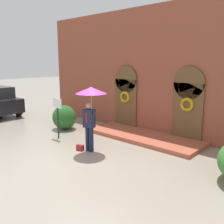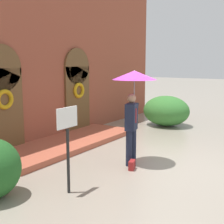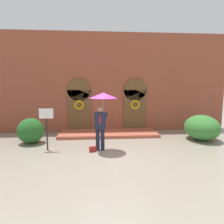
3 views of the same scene
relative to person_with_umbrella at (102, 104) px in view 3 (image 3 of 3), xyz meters
name	(u,v)px [view 3 (image 3 of 3)]	position (x,y,z in m)	size (l,w,h in m)	color
ground_plane	(113,154)	(0.39, -0.48, -1.91)	(80.00, 80.00, 0.00)	gray
building_facade	(107,85)	(0.39, 3.68, 0.77)	(14.00, 2.30, 5.60)	brown
person_with_umbrella	(102,104)	(0.00, 0.00, 0.00)	(1.10, 1.10, 2.36)	#191E33
handbag	(93,149)	(-0.40, -0.20, -1.80)	(0.28, 0.12, 0.22)	maroon
sign_post	(47,122)	(-2.26, 0.18, -0.75)	(0.56, 0.06, 1.72)	black
shrub_left	(31,131)	(-3.25, 1.26, -1.33)	(1.18, 1.12, 1.17)	#235B23
shrub_right	(202,128)	(4.89, 1.22, -1.30)	(1.59, 1.89, 1.22)	#387A33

